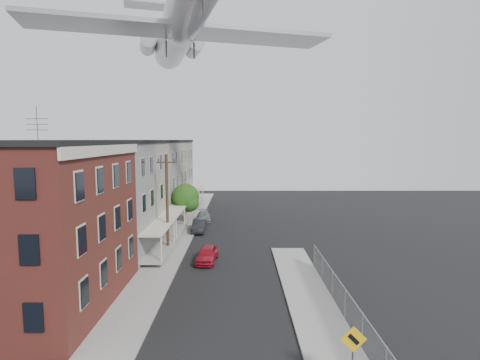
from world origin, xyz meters
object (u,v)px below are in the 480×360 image
object	(u,v)px
warning_sign	(353,348)
car_near	(207,254)
utility_pole	(167,202)
street_tree	(186,199)
car_mid	(199,226)
airplane	(180,25)
car_far	(204,216)

from	to	relation	value
warning_sign	car_near	world-z (taller)	warning_sign
utility_pole	car_near	world-z (taller)	utility_pole
street_tree	car_near	size ratio (longest dim) A/B	1.32
car_mid	car_near	bearing A→B (deg)	-80.77
warning_sign	airplane	world-z (taller)	airplane
car_near	airplane	world-z (taller)	airplane
utility_pole	car_near	xyz separation A→B (m)	(3.80, -2.61, -4.00)
utility_pole	car_far	distance (m)	14.32
car_near	airplane	distance (m)	20.95
airplane	car_near	bearing A→B (deg)	-61.58
street_tree	utility_pole	bearing A→B (deg)	-91.89
utility_pole	street_tree	size ratio (longest dim) A/B	1.73
warning_sign	airplane	bearing A→B (deg)	115.26
utility_pole	car_mid	size ratio (longest dim) A/B	2.20
airplane	car_mid	bearing A→B (deg)	80.70
street_tree	airplane	world-z (taller)	airplane
utility_pole	car_far	xyz separation A→B (m)	(2.00, 13.58, -4.08)
car_far	airplane	bearing A→B (deg)	-99.84
warning_sign	car_mid	world-z (taller)	warning_sign
street_tree	airplane	bearing A→B (deg)	-84.14
car_mid	warning_sign	bearing A→B (deg)	-71.63
utility_pole	car_far	world-z (taller)	utility_pole
utility_pole	airplane	world-z (taller)	airplane
warning_sign	car_mid	bearing A→B (deg)	108.88
street_tree	car_far	xyz separation A→B (m)	(1.67, 3.65, -2.85)
utility_pole	airplane	size ratio (longest dim) A/B	0.30
car_near	airplane	xyz separation A→B (m)	(-2.70, 4.99, 20.17)
warning_sign	utility_pole	size ratio (longest dim) A/B	0.31
car_near	car_mid	world-z (taller)	car_mid
car_mid	car_far	bearing A→B (deg)	89.49
street_tree	car_near	world-z (taller)	street_tree
warning_sign	car_far	size ratio (longest dim) A/B	0.68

